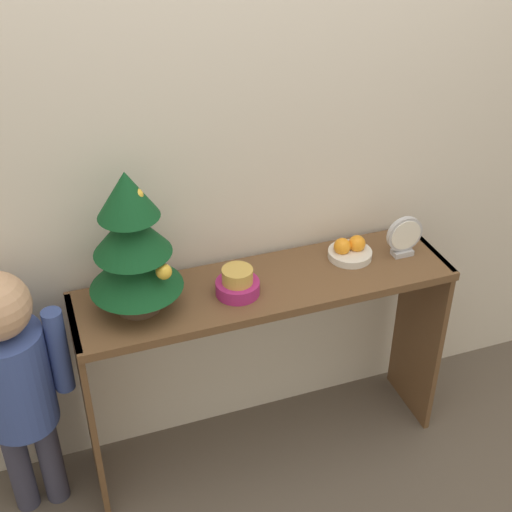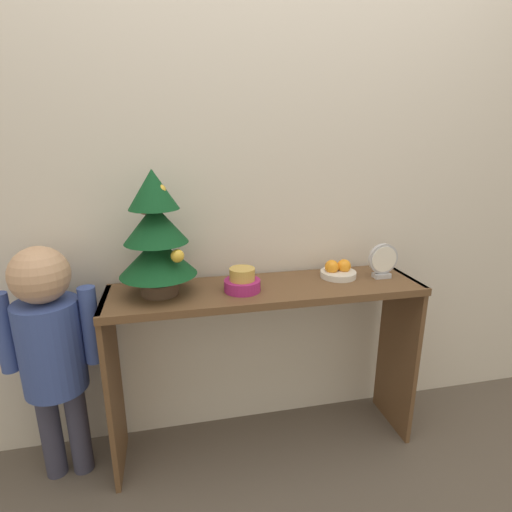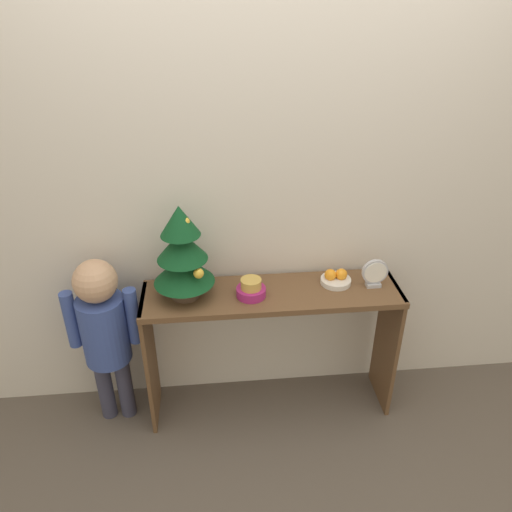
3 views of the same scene
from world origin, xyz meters
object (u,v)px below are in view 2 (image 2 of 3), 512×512
Objects in this scene: singing_bowl at (242,281)px; fruit_bowl at (338,271)px; mini_tree at (156,235)px; child_figure at (50,341)px; desk_clock at (383,261)px.

fruit_bowl is at bearing 9.65° from singing_bowl.
singing_bowl is at bearing -6.13° from mini_tree.
singing_bowl is 0.76m from child_figure.
desk_clock is at bearing -0.39° from child_figure.
child_figure reaches higher than singing_bowl.
desk_clock reaches higher than fruit_bowl.
mini_tree is 0.78m from fruit_bowl.
mini_tree is at bearing -176.95° from fruit_bowl.
desk_clock is at bearing -0.64° from mini_tree.
fruit_bowl is (0.75, 0.04, -0.21)m from mini_tree.
desk_clock is (0.18, -0.05, 0.05)m from fruit_bowl.
fruit_bowl is 0.44m from singing_bowl.
fruit_bowl is at bearing 3.05° from mini_tree.
mini_tree is 3.32× the size of singing_bowl.
mini_tree is 0.49× the size of child_figure.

